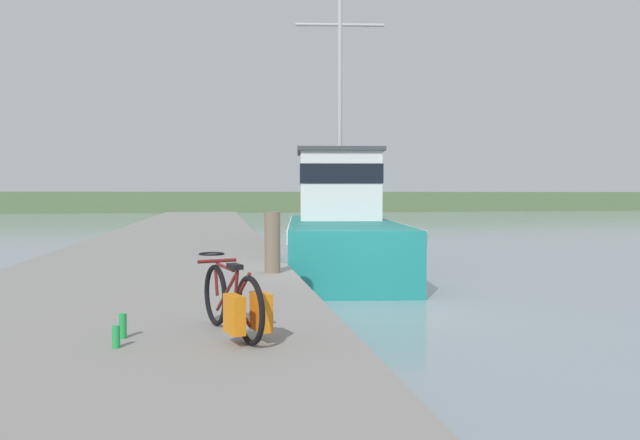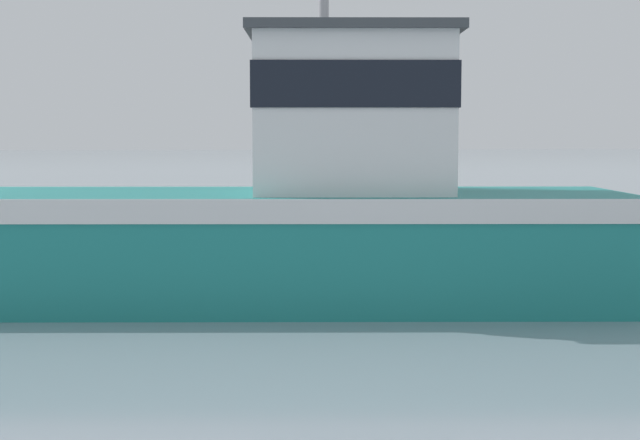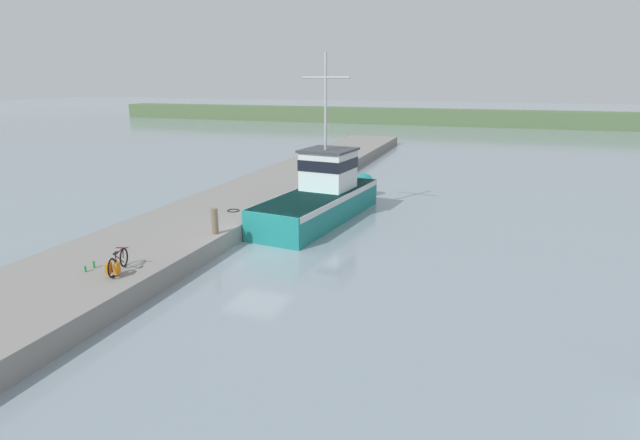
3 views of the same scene
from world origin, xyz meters
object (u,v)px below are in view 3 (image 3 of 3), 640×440
(bicycle_touring, at_px, (116,264))
(fishing_boat_main, at_px, (323,195))
(water_bottle_on_curb, at_px, (94,265))
(mooring_post, at_px, (215,221))
(water_bottle_by_bike, at_px, (85,269))

(bicycle_touring, bearing_deg, fishing_boat_main, 55.22)
(fishing_boat_main, distance_m, water_bottle_on_curb, 12.74)
(fishing_boat_main, xyz_separation_m, water_bottle_on_curb, (-4.60, -11.88, -0.33))
(mooring_post, height_order, water_bottle_by_bike, mooring_post)
(water_bottle_on_curb, bearing_deg, mooring_post, 68.73)
(mooring_post, distance_m, water_bottle_by_bike, 5.80)
(fishing_boat_main, relative_size, mooring_post, 10.33)
(bicycle_touring, bearing_deg, mooring_post, 62.32)
(fishing_boat_main, bearing_deg, mooring_post, -103.81)
(bicycle_touring, xyz_separation_m, mooring_post, (0.81, 5.19, 0.23))
(water_bottle_by_bike, bearing_deg, water_bottle_on_curb, 89.52)
(mooring_post, bearing_deg, fishing_boat_main, 68.91)
(bicycle_touring, relative_size, water_bottle_by_bike, 7.65)
(water_bottle_on_curb, bearing_deg, water_bottle_by_bike, -90.48)
(mooring_post, height_order, water_bottle_on_curb, mooring_post)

